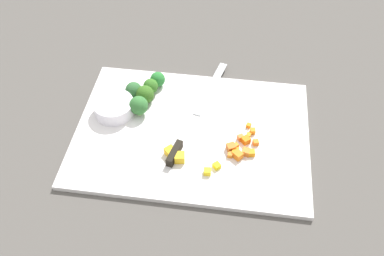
% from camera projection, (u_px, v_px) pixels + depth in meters
% --- Properties ---
extents(ground_plane, '(4.00, 4.00, 0.00)m').
position_uv_depth(ground_plane, '(192.00, 134.00, 0.96)').
color(ground_plane, '#524E4A').
extents(cutting_board, '(0.52, 0.37, 0.01)m').
position_uv_depth(cutting_board, '(192.00, 133.00, 0.95)').
color(cutting_board, white).
rests_on(cutting_board, ground_plane).
extents(prep_bowl, '(0.09, 0.09, 0.03)m').
position_uv_depth(prep_bowl, '(114.00, 107.00, 0.98)').
color(prep_bowl, white).
rests_on(prep_bowl, cutting_board).
extents(chef_knife, '(0.10, 0.35, 0.02)m').
position_uv_depth(chef_knife, '(190.00, 126.00, 0.95)').
color(chef_knife, silver).
rests_on(chef_knife, cutting_board).
extents(carrot_dice_0, '(0.01, 0.01, 0.01)m').
position_uv_depth(carrot_dice_0, '(249.00, 136.00, 0.93)').
color(carrot_dice_0, orange).
rests_on(carrot_dice_0, cutting_board).
extents(carrot_dice_1, '(0.02, 0.02, 0.01)m').
position_uv_depth(carrot_dice_1, '(235.00, 152.00, 0.90)').
color(carrot_dice_1, orange).
rests_on(carrot_dice_1, cutting_board).
extents(carrot_dice_2, '(0.01, 0.01, 0.01)m').
position_uv_depth(carrot_dice_2, '(236.00, 145.00, 0.92)').
color(carrot_dice_2, orange).
rests_on(carrot_dice_2, cutting_board).
extents(carrot_dice_3, '(0.02, 0.02, 0.01)m').
position_uv_depth(carrot_dice_3, '(241.00, 138.00, 0.93)').
color(carrot_dice_3, orange).
rests_on(carrot_dice_3, cutting_board).
extents(carrot_dice_4, '(0.02, 0.02, 0.01)m').
position_uv_depth(carrot_dice_4, '(246.00, 140.00, 0.92)').
color(carrot_dice_4, orange).
rests_on(carrot_dice_4, cutting_board).
extents(carrot_dice_5, '(0.01, 0.01, 0.01)m').
position_uv_depth(carrot_dice_5, '(230.00, 155.00, 0.90)').
color(carrot_dice_5, orange).
rests_on(carrot_dice_5, cutting_board).
extents(carrot_dice_6, '(0.02, 0.02, 0.02)m').
position_uv_depth(carrot_dice_6, '(238.00, 155.00, 0.89)').
color(carrot_dice_6, orange).
rests_on(carrot_dice_6, cutting_board).
extents(carrot_dice_7, '(0.01, 0.01, 0.01)m').
position_uv_depth(carrot_dice_7, '(253.00, 131.00, 0.94)').
color(carrot_dice_7, orange).
rests_on(carrot_dice_7, cutting_board).
extents(carrot_dice_8, '(0.02, 0.02, 0.01)m').
position_uv_depth(carrot_dice_8, '(246.00, 152.00, 0.90)').
color(carrot_dice_8, orange).
rests_on(carrot_dice_8, cutting_board).
extents(carrot_dice_9, '(0.01, 0.01, 0.01)m').
position_uv_depth(carrot_dice_9, '(256.00, 143.00, 0.92)').
color(carrot_dice_9, orange).
rests_on(carrot_dice_9, cutting_board).
extents(carrot_dice_10, '(0.01, 0.01, 0.01)m').
position_uv_depth(carrot_dice_10, '(249.00, 126.00, 0.95)').
color(carrot_dice_10, orange).
rests_on(carrot_dice_10, cutting_board).
extents(carrot_dice_11, '(0.02, 0.02, 0.02)m').
position_uv_depth(carrot_dice_11, '(231.00, 147.00, 0.91)').
color(carrot_dice_11, orange).
rests_on(carrot_dice_11, cutting_board).
extents(carrot_dice_12, '(0.02, 0.02, 0.01)m').
position_uv_depth(carrot_dice_12, '(252.00, 153.00, 0.90)').
color(carrot_dice_12, orange).
rests_on(carrot_dice_12, cutting_board).
extents(pepper_dice_0, '(0.02, 0.02, 0.02)m').
position_uv_depth(pepper_dice_0, '(180.00, 157.00, 0.89)').
color(pepper_dice_0, yellow).
rests_on(pepper_dice_0, cutting_board).
extents(pepper_dice_1, '(0.03, 0.03, 0.02)m').
position_uv_depth(pepper_dice_1, '(171.00, 152.00, 0.90)').
color(pepper_dice_1, yellow).
rests_on(pepper_dice_1, cutting_board).
extents(pepper_dice_2, '(0.02, 0.02, 0.01)m').
position_uv_depth(pepper_dice_2, '(217.00, 166.00, 0.88)').
color(pepper_dice_2, yellow).
rests_on(pepper_dice_2, cutting_board).
extents(pepper_dice_3, '(0.02, 0.01, 0.01)m').
position_uv_depth(pepper_dice_3, '(207.00, 172.00, 0.87)').
color(pepper_dice_3, yellow).
rests_on(pepper_dice_3, cutting_board).
extents(broccoli_floret_0, '(0.04, 0.04, 0.04)m').
position_uv_depth(broccoli_floret_0, '(151.00, 86.00, 1.02)').
color(broccoli_floret_0, '#8CB665').
rests_on(broccoli_floret_0, cutting_board).
extents(broccoli_floret_1, '(0.04, 0.04, 0.04)m').
position_uv_depth(broccoli_floret_1, '(158.00, 79.00, 1.04)').
color(broccoli_floret_1, '#96AB6D').
rests_on(broccoli_floret_1, cutting_board).
extents(broccoli_floret_2, '(0.04, 0.04, 0.05)m').
position_uv_depth(broccoli_floret_2, '(139.00, 106.00, 0.97)').
color(broccoli_floret_2, '#86BE66').
rests_on(broccoli_floret_2, cutting_board).
extents(broccoli_floret_3, '(0.04, 0.04, 0.04)m').
position_uv_depth(broccoli_floret_3, '(134.00, 90.00, 1.01)').
color(broccoli_floret_3, '#89B059').
rests_on(broccoli_floret_3, cutting_board).
extents(broccoli_floret_4, '(0.04, 0.04, 0.04)m').
position_uv_depth(broccoli_floret_4, '(145.00, 95.00, 1.00)').
color(broccoli_floret_4, '#93B55F').
rests_on(broccoli_floret_4, cutting_board).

